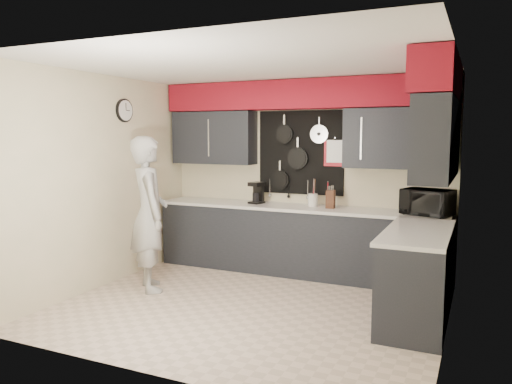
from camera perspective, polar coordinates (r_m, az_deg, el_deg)
The scene contains 10 objects.
ground at distance 5.61m, azimuth -0.58°, elevation -12.91°, with size 4.00×4.00×0.00m, color #C8B09C.
back_wall_assembly at distance 6.77m, azimuth 5.27°, elevation 7.72°, with size 4.00×0.36×2.60m.
right_wall_assembly at distance 5.07m, azimuth 20.23°, elevation 6.99°, with size 0.36×3.50×2.60m.
left_wall_assembly at distance 6.43m, azimuth -16.86°, elevation 1.50°, with size 0.05×3.50×2.60m.
base_cabinets at distance 6.33m, azimuth 7.85°, elevation -6.38°, with size 3.95×2.20×0.92m.
microwave at distance 6.27m, azimuth 18.98°, elevation -1.10°, with size 0.56×0.38×0.31m, color black.
knife_block at distance 6.54m, azimuth 8.52°, elevation -0.82°, with size 0.11×0.11×0.24m, color #371911.
utensil_crock at distance 6.70m, azimuth 6.52°, elevation -0.91°, with size 0.13×0.13×0.17m, color white.
coffee_maker at distance 6.94m, azimuth 0.14°, elevation -0.03°, with size 0.21×0.23×0.30m.
person at distance 6.12m, azimuth -12.11°, elevation -2.44°, with size 0.68×0.45×1.86m, color #A5A5A3.
Camera 1 is at (2.24, -4.79, 1.87)m, focal length 35.00 mm.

